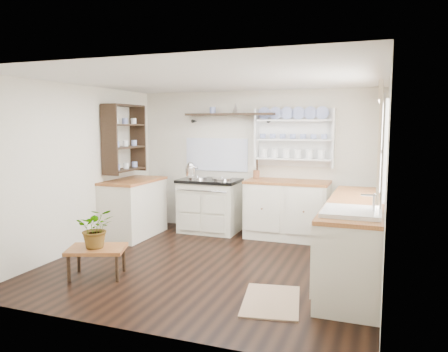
{
  "coord_description": "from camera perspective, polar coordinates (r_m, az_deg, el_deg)",
  "views": [
    {
      "loc": [
        1.97,
        -4.96,
        1.76
      ],
      "look_at": [
        0.06,
        0.25,
        1.1
      ],
      "focal_mm": 35.0,
      "sensor_mm": 36.0,
      "label": 1
    }
  ],
  "objects": [
    {
      "name": "wall_right",
      "position": [
        5.0,
        20.35,
        -0.66
      ],
      "size": [
        0.02,
        3.8,
        2.3
      ],
      "primitive_type": "cube",
      "color": "beige",
      "rests_on": "ground"
    },
    {
      "name": "potted_plant",
      "position": [
        5.25,
        -16.38,
        -6.52
      ],
      "size": [
        0.55,
        0.53,
        0.46
      ],
      "primitive_type": "imported",
      "rotation": [
        0.0,
        0.0,
        0.61
      ],
      "color": "#3F7233",
      "rests_on": "center_table"
    },
    {
      "name": "right_cabinets",
      "position": [
        5.23,
        16.72,
        -7.9
      ],
      "size": [
        0.62,
        2.43,
        0.9
      ],
      "color": "beige",
      "rests_on": "floor"
    },
    {
      "name": "wall_back",
      "position": [
        7.17,
        4.13,
        1.88
      ],
      "size": [
        4.0,
        0.02,
        2.3
      ],
      "primitive_type": "cube",
      "color": "beige",
      "rests_on": "ground"
    },
    {
      "name": "center_table",
      "position": [
        5.32,
        -16.28,
        -9.41
      ],
      "size": [
        0.76,
        0.66,
        0.35
      ],
      "rotation": [
        0.0,
        0.0,
        0.37
      ],
      "color": "brown",
      "rests_on": "floor"
    },
    {
      "name": "back_cabinets",
      "position": [
        6.83,
        8.24,
        -4.26
      ],
      "size": [
        1.27,
        0.63,
        0.9
      ],
      "color": "beige",
      "rests_on": "floor"
    },
    {
      "name": "belfast_sink",
      "position": [
        4.43,
        16.27,
        -6.02
      ],
      "size": [
        0.55,
        0.6,
        0.45
      ],
      "color": "white",
      "rests_on": "right_cabinets"
    },
    {
      "name": "wall_left",
      "position": [
        6.38,
        -18.41,
        0.95
      ],
      "size": [
        0.02,
        3.8,
        2.3
      ],
      "primitive_type": "cube",
      "color": "beige",
      "rests_on": "ground"
    },
    {
      "name": "floor_rug",
      "position": [
        4.55,
        6.19,
        -15.91
      ],
      "size": [
        0.69,
        0.93,
        0.02
      ],
      "primitive_type": "cube",
      "rotation": [
        0.0,
        0.0,
        0.17
      ],
      "color": "olive",
      "rests_on": "floor"
    },
    {
      "name": "plate_rack",
      "position": [
        6.96,
        9.25,
        5.01
      ],
      "size": [
        1.2,
        0.22,
        0.9
      ],
      "color": "white",
      "rests_on": "wall_back"
    },
    {
      "name": "left_shelving",
      "position": [
        7.0,
        -12.9,
        4.89
      ],
      "size": [
        0.28,
        0.8,
        1.05
      ],
      "primitive_type": "cube",
      "color": "black",
      "rests_on": "wall_left"
    },
    {
      "name": "window",
      "position": [
        5.12,
        19.96,
        4.18
      ],
      "size": [
        0.08,
        1.55,
        1.22
      ],
      "color": "white",
      "rests_on": "wall_right"
    },
    {
      "name": "aga_cooker",
      "position": [
        7.17,
        -1.89,
        -3.8
      ],
      "size": [
        0.97,
        0.68,
        0.9
      ],
      "color": "beige",
      "rests_on": "floor"
    },
    {
      "name": "utensil_crock",
      "position": [
        6.95,
        4.25,
        0.24
      ],
      "size": [
        0.11,
        0.11,
        0.12
      ],
      "primitive_type": "cylinder",
      "color": "brown",
      "rests_on": "back_cabinets"
    },
    {
      "name": "ceiling",
      "position": [
        5.37,
        -1.52,
        12.55
      ],
      "size": [
        4.0,
        3.8,
        0.01
      ],
      "primitive_type": "cube",
      "color": "white",
      "rests_on": "wall_back"
    },
    {
      "name": "kettle",
      "position": [
        7.09,
        -4.37,
        0.9
      ],
      "size": [
        0.17,
        0.17,
        0.21
      ],
      "primitive_type": null,
      "color": "silver",
      "rests_on": "aga_cooker"
    },
    {
      "name": "left_cabinets",
      "position": [
        7.04,
        -11.71,
        -4.01
      ],
      "size": [
        0.62,
        1.13,
        0.9
      ],
      "color": "beige",
      "rests_on": "floor"
    },
    {
      "name": "high_shelf",
      "position": [
        7.15,
        0.79,
        7.97
      ],
      "size": [
        1.5,
        0.29,
        0.16
      ],
      "color": "black",
      "rests_on": "wall_back"
    },
    {
      "name": "floor",
      "position": [
        5.62,
        -1.44,
        -11.47
      ],
      "size": [
        4.0,
        3.8,
        0.01
      ],
      "primitive_type": "cube",
      "color": "black",
      "rests_on": "ground"
    }
  ]
}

